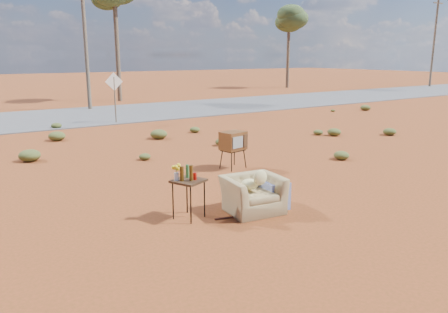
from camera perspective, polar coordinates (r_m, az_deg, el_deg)
ground at (r=8.72m, az=3.95°, el=-6.49°), size 140.00×140.00×0.00m
highway at (r=22.28m, az=-20.16°, el=4.84°), size 140.00×7.00×0.04m
armchair at (r=8.36m, az=4.29°, el=-4.26°), size 1.32×0.81×0.92m
tv_unit at (r=11.37m, az=1.22°, el=2.00°), size 0.69×0.60×0.98m
side_table at (r=7.88m, az=-5.00°, el=-2.89°), size 0.67×0.67×1.03m
rusty_bar at (r=8.20m, az=3.32°, el=-7.63°), size 1.31×0.38×0.04m
road_sign at (r=19.67m, az=-14.13°, el=8.59°), size 0.78×0.06×2.19m
eucalyptus_right at (r=40.86m, az=8.51°, el=17.22°), size 3.20×3.20×7.10m
utility_pole_center at (r=25.04m, az=-17.73°, el=15.33°), size 1.40×0.20×8.00m
utility_pole_east at (r=45.82m, az=25.76°, el=13.40°), size 1.40×0.20×8.00m
scrub_patch at (r=12.02m, az=-12.08°, el=-0.56°), size 17.49×8.07×0.33m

